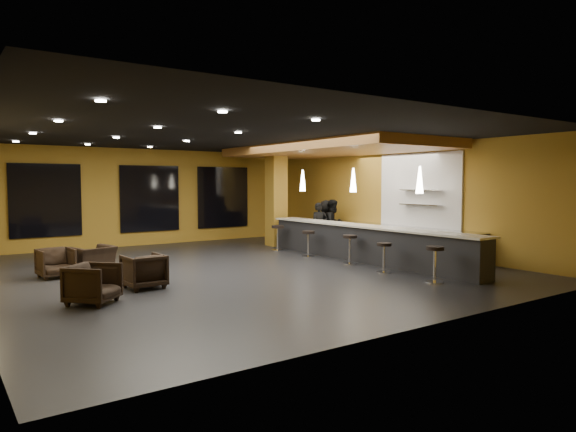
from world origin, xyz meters
TOP-DOWN VIEW (x-y plane):
  - floor at (0.00, 0.00)m, footprint 12.00×13.00m
  - ceiling at (0.00, 0.00)m, footprint 12.00×13.00m
  - wall_back at (0.00, 6.55)m, footprint 12.00×0.10m
  - wall_front at (0.00, -6.55)m, footprint 12.00×0.10m
  - wall_right at (6.05, 0.00)m, footprint 0.10×13.00m
  - wood_soffit at (4.00, 1.00)m, footprint 3.60×8.00m
  - window_left at (-3.50, 6.44)m, footprint 2.20×0.06m
  - window_center at (0.00, 6.44)m, footprint 2.20×0.06m
  - window_right at (3.00, 6.44)m, footprint 2.20×0.06m
  - tile_backsplash at (5.96, -1.00)m, footprint 0.06×3.20m
  - bar_counter at (3.65, -1.00)m, footprint 0.60×8.00m
  - bar_top at (3.65, -1.00)m, footprint 0.78×8.10m
  - prep_counter at (5.65, -0.50)m, footprint 0.70×6.00m
  - prep_top at (5.65, -0.50)m, footprint 0.72×6.00m
  - wall_shelf_lower at (5.82, -1.20)m, footprint 0.30×1.50m
  - wall_shelf_upper at (5.82, -1.20)m, footprint 0.30×1.50m
  - column at (3.65, 3.60)m, footprint 0.60×0.60m
  - pendant_0 at (3.65, -3.00)m, footprint 0.20×0.20m
  - pendant_1 at (3.65, -0.50)m, footprint 0.20×0.20m
  - pendant_2 at (3.65, 2.00)m, footprint 0.20×0.20m
  - staff_a at (4.37, 1.99)m, footprint 0.68×0.56m
  - staff_b at (4.98, 1.97)m, footprint 0.91×0.75m
  - staff_c at (4.98, 2.37)m, footprint 0.91×0.71m
  - armchair_a at (-4.15, -1.90)m, footprint 1.16×1.16m
  - armchair_b at (-2.88, -1.05)m, footprint 0.84×0.86m
  - armchair_c at (-4.19, 1.37)m, footprint 0.83×0.85m
  - armchair_d at (-3.20, 1.90)m, footprint 1.17×1.08m
  - bar_stool_0 at (2.74, -4.26)m, footprint 0.42×0.42m
  - bar_stool_1 at (2.75, -2.66)m, footprint 0.39×0.39m
  - bar_stool_2 at (2.96, -1.14)m, footprint 0.42×0.42m
  - bar_stool_3 at (2.86, 0.64)m, footprint 0.41×0.41m
  - bar_stool_4 at (2.90, 2.39)m, footprint 0.43×0.43m

SIDE VIEW (x-z plane):
  - floor at x=0.00m, z-range -0.10..0.00m
  - armchair_d at x=-3.20m, z-range 0.00..0.63m
  - armchair_c at x=-4.19m, z-range 0.00..0.71m
  - armchair_b at x=-2.88m, z-range 0.00..0.74m
  - armchair_a at x=-4.15m, z-range 0.00..0.76m
  - prep_counter at x=5.65m, z-range 0.00..0.86m
  - bar_stool_1 at x=2.75m, z-range 0.11..0.87m
  - bar_counter at x=3.65m, z-range 0.00..1.00m
  - bar_stool_3 at x=2.86m, z-range 0.11..0.92m
  - bar_stool_2 at x=2.96m, z-range 0.12..0.94m
  - bar_stool_0 at x=2.74m, z-range 0.12..0.96m
  - bar_stool_4 at x=2.90m, z-range 0.12..0.97m
  - staff_a at x=4.37m, z-range 0.00..1.59m
  - staff_c at x=4.98m, z-range 0.00..1.66m
  - staff_b at x=4.98m, z-range 0.00..1.69m
  - prep_top at x=5.65m, z-range 0.87..0.90m
  - bar_top at x=3.65m, z-range 1.00..1.05m
  - wall_shelf_lower at x=5.82m, z-range 1.59..1.61m
  - window_left at x=-3.50m, z-range 0.50..2.90m
  - window_center at x=0.00m, z-range 0.50..2.90m
  - window_right at x=3.00m, z-range 0.50..2.90m
  - wall_back at x=0.00m, z-range 0.00..3.50m
  - wall_front at x=0.00m, z-range 0.00..3.50m
  - wall_right at x=6.05m, z-range 0.00..3.50m
  - column at x=3.65m, z-range 0.00..3.50m
  - tile_backsplash at x=5.96m, z-range 0.80..3.20m
  - wall_shelf_upper at x=5.82m, z-range 2.03..2.06m
  - pendant_0 at x=3.65m, z-range 2.00..2.70m
  - pendant_1 at x=3.65m, z-range 2.00..2.70m
  - pendant_2 at x=3.65m, z-range 2.00..2.70m
  - wood_soffit at x=4.00m, z-range 3.22..3.50m
  - ceiling at x=0.00m, z-range 3.50..3.60m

